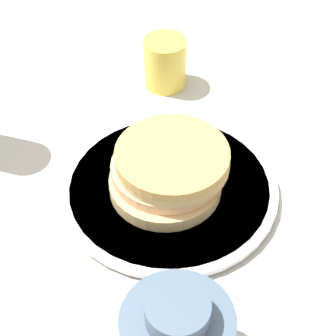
# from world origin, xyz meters

# --- Properties ---
(ground_plane) EXTENTS (4.00, 4.00, 0.00)m
(ground_plane) POSITION_xyz_m (0.00, 0.00, 0.00)
(ground_plane) COLOR #BCB7AD
(plate) EXTENTS (0.26, 0.26, 0.01)m
(plate) POSITION_xyz_m (0.00, -0.01, 0.01)
(plate) COLOR white
(plate) RESTS_ON ground_plane
(pancake_stack) EXTENTS (0.14, 0.15, 0.05)m
(pancake_stack) POSITION_xyz_m (0.00, -0.01, 0.04)
(pancake_stack) COLOR tan
(pancake_stack) RESTS_ON plate
(juice_glass) EXTENTS (0.06, 0.06, 0.07)m
(juice_glass) POSITION_xyz_m (0.15, -0.16, 0.04)
(juice_glass) COLOR yellow
(juice_glass) RESTS_ON ground_plane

